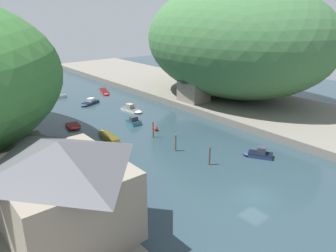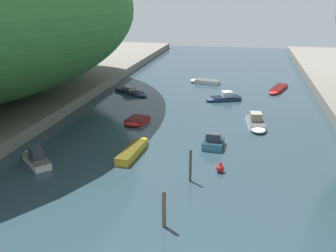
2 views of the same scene
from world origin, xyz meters
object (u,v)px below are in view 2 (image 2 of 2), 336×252
object	(u,v)px
boat_navy_launch	(136,121)
channel_buoy_near	(220,168)
boat_moored_right	(35,158)
boat_red_skiff	(223,98)
boat_far_upstream	(277,89)
boat_near_quay	(132,92)
boat_cabin_cruiser	(214,141)
boat_small_dinghy	(204,81)
boat_far_right_bank	(134,149)
boat_open_rowboat	(256,123)

from	to	relation	value
boat_navy_launch	channel_buoy_near	xyz separation A→B (m)	(9.70, -9.73, 0.12)
boat_moored_right	boat_red_skiff	distance (m)	26.18
boat_far_upstream	boat_near_quay	distance (m)	20.66
boat_cabin_cruiser	boat_small_dinghy	world-z (taller)	boat_cabin_cruiser
boat_navy_launch	boat_far_right_bank	distance (m)	7.76
boat_open_rowboat	channel_buoy_near	bearing A→B (deg)	68.22
boat_far_upstream	boat_near_quay	xyz separation A→B (m)	(-19.85, -5.70, 0.05)
boat_navy_launch	boat_near_quay	distance (m)	12.76
boat_navy_launch	boat_near_quay	world-z (taller)	boat_near_quay
boat_open_rowboat	channel_buoy_near	xyz separation A→B (m)	(-2.84, -11.32, -0.04)
boat_open_rowboat	boat_far_upstream	distance (m)	16.48
boat_navy_launch	boat_moored_right	size ratio (longest dim) A/B	0.85
boat_moored_right	boat_near_quay	xyz separation A→B (m)	(1.06, 23.27, -0.19)
boat_red_skiff	boat_far_right_bank	bearing A→B (deg)	137.46
boat_near_quay	boat_small_dinghy	bearing A→B (deg)	166.34
boat_navy_launch	channel_buoy_near	bearing A→B (deg)	144.92
channel_buoy_near	boat_moored_right	bearing A→B (deg)	-174.34
boat_far_right_bank	channel_buoy_near	world-z (taller)	channel_buoy_near
boat_red_skiff	boat_far_upstream	xyz separation A→B (m)	(7.25, 6.63, -0.13)
boat_open_rowboat	boat_red_skiff	size ratio (longest dim) A/B	1.07
boat_moored_right	boat_far_right_bank	size ratio (longest dim) A/B	0.68
boat_near_quay	channel_buoy_near	world-z (taller)	channel_buoy_near
boat_far_upstream	boat_far_right_bank	distance (m)	28.67
boat_moored_right	boat_open_rowboat	bearing A→B (deg)	-12.81
boat_navy_launch	boat_far_upstream	distance (m)	23.70
boat_small_dinghy	boat_far_right_bank	bearing A→B (deg)	-172.56
boat_red_skiff	channel_buoy_near	bearing A→B (deg)	159.76
boat_navy_launch	boat_near_quay	bearing A→B (deg)	-60.95
boat_small_dinghy	boat_far_right_bank	size ratio (longest dim) A/B	0.83
boat_small_dinghy	boat_red_skiff	bearing A→B (deg)	-146.00
boat_open_rowboat	boat_cabin_cruiser	bearing A→B (deg)	50.04
channel_buoy_near	boat_near_quay	bearing A→B (deg)	122.48
boat_far_upstream	channel_buoy_near	world-z (taller)	channel_buoy_near
boat_small_dinghy	boat_near_quay	bearing A→B (deg)	146.34
boat_red_skiff	boat_moored_right	bearing A→B (deg)	124.84
boat_far_right_bank	boat_near_quay	bearing A→B (deg)	112.03
boat_open_rowboat	boat_near_quay	size ratio (longest dim) A/B	0.92
boat_navy_launch	boat_far_upstream	bearing A→B (deg)	-121.45
boat_open_rowboat	boat_far_right_bank	xyz separation A→B (m)	(-10.45, -9.07, -0.07)
boat_moored_right	boat_far_right_bank	world-z (taller)	boat_moored_right
channel_buoy_near	boat_far_right_bank	bearing A→B (deg)	163.48
boat_red_skiff	boat_far_right_bank	distance (m)	19.65
boat_open_rowboat	boat_far_right_bank	bearing A→B (deg)	33.24
boat_red_skiff	channel_buoy_near	world-z (taller)	boat_red_skiff
boat_far_upstream	boat_moored_right	bearing A→B (deg)	72.52
boat_moored_right	boat_red_skiff	world-z (taller)	boat_moored_right
boat_moored_right	boat_cabin_cruiser	size ratio (longest dim) A/B	1.27
boat_moored_right	boat_navy_launch	bearing A→B (deg)	16.42
boat_cabin_cruiser	boat_open_rowboat	xyz separation A→B (m)	(3.84, 6.08, -0.02)
boat_open_rowboat	boat_red_skiff	distance (m)	10.38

